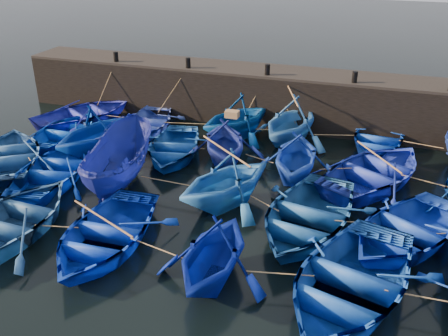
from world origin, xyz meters
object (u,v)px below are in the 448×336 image
(boat_0, at_px, (85,113))
(wooden_crate, at_px, (232,114))
(boat_8, at_px, (173,147))
(boat_13, at_px, (10,155))

(boat_0, distance_m, wooden_crate, 8.88)
(boat_0, bearing_deg, wooden_crate, -164.04)
(boat_8, bearing_deg, wooden_crate, -9.14)
(boat_13, bearing_deg, wooden_crate, 165.34)
(boat_0, distance_m, boat_8, 6.29)
(boat_8, relative_size, wooden_crate, 8.61)
(boat_0, xyz_separation_m, boat_8, (5.83, -2.37, -0.05))
(boat_0, relative_size, wooden_crate, 9.59)
(boat_8, bearing_deg, boat_13, -164.76)
(boat_0, bearing_deg, boat_8, -171.12)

